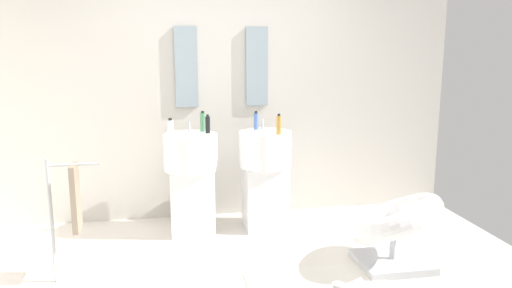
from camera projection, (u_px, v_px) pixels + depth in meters
The scene contains 13 objects.
ground_plane at pixel (250, 286), 3.76m from camera, with size 4.80×3.60×0.04m, color silver.
rear_partition at pixel (221, 90), 5.09m from camera, with size 4.80×0.10×2.60m, color beige.
pedestal_sink_left at pixel (191, 179), 4.70m from camera, with size 0.50×0.50×1.04m.
pedestal_sink_right at pixel (265, 175), 4.83m from camera, with size 0.50×0.50×1.04m.
vanity_mirror_left at pixel (186, 67), 4.91m from camera, with size 0.22×0.03×0.78m, color #8C9EA8.
vanity_mirror_right at pixel (257, 66), 5.04m from camera, with size 0.22×0.03×0.78m, color #8C9EA8.
lounge_chair at pixel (394, 224), 4.00m from camera, with size 1.10×1.10×0.65m.
towel_rack at pixel (72, 201), 3.69m from camera, with size 0.37×0.22×0.95m.
soap_bottle_clear at pixel (170, 127), 4.58m from camera, with size 0.06×0.06×0.15m.
soap_bottle_amber at pixel (279, 125), 4.59m from camera, with size 0.04×0.04×0.19m.
soap_bottle_black at pixel (208, 124), 4.66m from camera, with size 0.04×0.04×0.17m.
soap_bottle_blue at pixel (256, 121), 4.86m from camera, with size 0.04×0.04×0.18m.
soap_bottle_green at pixel (203, 122), 4.75m from camera, with size 0.05×0.05×0.19m.
Camera 1 is at (-0.60, -3.43, 1.76)m, focal length 35.35 mm.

